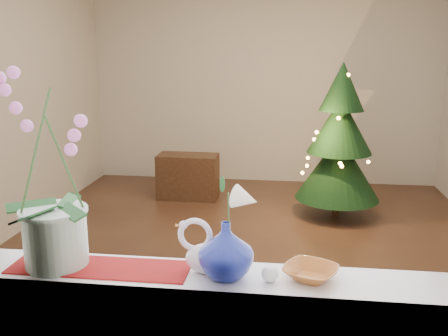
{
  "coord_description": "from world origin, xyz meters",
  "views": [
    {
      "loc": [
        0.33,
        -4.08,
        1.75
      ],
      "look_at": [
        -0.02,
        -1.4,
        1.1
      ],
      "focal_mm": 40.0,
      "sensor_mm": 36.0,
      "label": 1
    }
  ],
  "objects_px": {
    "amber_dish": "(310,273)",
    "blue_vase": "(226,246)",
    "xmas_tree": "(339,141)",
    "swan": "(208,247)",
    "orchid_pot": "(50,171)",
    "side_table": "(188,176)",
    "paperweight": "(270,274)"
  },
  "relations": [
    {
      "from": "orchid_pot",
      "to": "swan",
      "type": "height_order",
      "value": "orchid_pot"
    },
    {
      "from": "paperweight",
      "to": "side_table",
      "type": "xyz_separation_m",
      "value": [
        -1.11,
        3.96,
        -0.69
      ]
    },
    {
      "from": "orchid_pot",
      "to": "swan",
      "type": "bearing_deg",
      "value": 1.35
    },
    {
      "from": "blue_vase",
      "to": "amber_dish",
      "type": "xyz_separation_m",
      "value": [
        0.31,
        0.02,
        -0.1
      ]
    },
    {
      "from": "side_table",
      "to": "swan",
      "type": "bearing_deg",
      "value": -76.42
    },
    {
      "from": "swan",
      "to": "amber_dish",
      "type": "bearing_deg",
      "value": 11.34
    },
    {
      "from": "paperweight",
      "to": "xmas_tree",
      "type": "relative_size",
      "value": 0.04
    },
    {
      "from": "swan",
      "to": "xmas_tree",
      "type": "relative_size",
      "value": 0.15
    },
    {
      "from": "orchid_pot",
      "to": "blue_vase",
      "type": "height_order",
      "value": "orchid_pot"
    },
    {
      "from": "orchid_pot",
      "to": "swan",
      "type": "xyz_separation_m",
      "value": [
        0.6,
        0.01,
        -0.28
      ]
    },
    {
      "from": "blue_vase",
      "to": "side_table",
      "type": "distance_m",
      "value": 4.13
    },
    {
      "from": "paperweight",
      "to": "amber_dish",
      "type": "distance_m",
      "value": 0.16
    },
    {
      "from": "amber_dish",
      "to": "side_table",
      "type": "distance_m",
      "value": 4.17
    },
    {
      "from": "blue_vase",
      "to": "amber_dish",
      "type": "height_order",
      "value": "blue_vase"
    },
    {
      "from": "orchid_pot",
      "to": "paperweight",
      "type": "height_order",
      "value": "orchid_pot"
    },
    {
      "from": "paperweight",
      "to": "side_table",
      "type": "height_order",
      "value": "paperweight"
    },
    {
      "from": "amber_dish",
      "to": "side_table",
      "type": "bearing_deg",
      "value": 107.86
    },
    {
      "from": "xmas_tree",
      "to": "amber_dish",
      "type": "bearing_deg",
      "value": -97.13
    },
    {
      "from": "orchid_pot",
      "to": "side_table",
      "type": "bearing_deg",
      "value": 94.1
    },
    {
      "from": "amber_dish",
      "to": "xmas_tree",
      "type": "bearing_deg",
      "value": 82.87
    },
    {
      "from": "blue_vase",
      "to": "paperweight",
      "type": "xyz_separation_m",
      "value": [
        0.16,
        -0.02,
        -0.09
      ]
    },
    {
      "from": "swan",
      "to": "paperweight",
      "type": "distance_m",
      "value": 0.25
    },
    {
      "from": "amber_dish",
      "to": "xmas_tree",
      "type": "height_order",
      "value": "xmas_tree"
    },
    {
      "from": "swan",
      "to": "side_table",
      "type": "xyz_separation_m",
      "value": [
        -0.88,
        3.91,
        -0.76
      ]
    },
    {
      "from": "blue_vase",
      "to": "xmas_tree",
      "type": "height_order",
      "value": "xmas_tree"
    },
    {
      "from": "xmas_tree",
      "to": "side_table",
      "type": "xyz_separation_m",
      "value": [
        -1.7,
        0.41,
        -0.55
      ]
    },
    {
      "from": "amber_dish",
      "to": "blue_vase",
      "type": "bearing_deg",
      "value": -175.53
    },
    {
      "from": "swan",
      "to": "side_table",
      "type": "distance_m",
      "value": 4.08
    },
    {
      "from": "side_table",
      "to": "xmas_tree",
      "type": "bearing_deg",
      "value": -12.49
    },
    {
      "from": "blue_vase",
      "to": "side_table",
      "type": "xyz_separation_m",
      "value": [
        -0.95,
        3.94,
        -0.78
      ]
    },
    {
      "from": "swan",
      "to": "blue_vase",
      "type": "relative_size",
      "value": 0.96
    },
    {
      "from": "orchid_pot",
      "to": "xmas_tree",
      "type": "distance_m",
      "value": 3.83
    }
  ]
}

